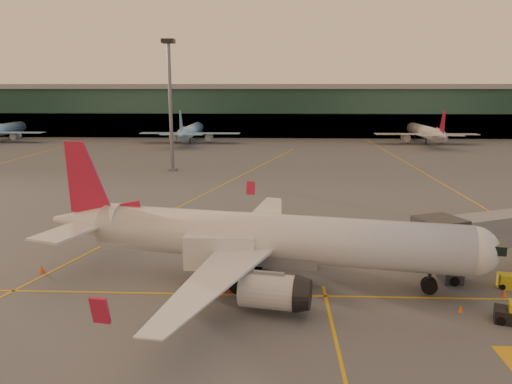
{
  "coord_description": "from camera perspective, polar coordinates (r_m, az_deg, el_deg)",
  "views": [
    {
      "loc": [
        0.95,
        -32.76,
        16.48
      ],
      "look_at": [
        -1.31,
        21.84,
        5.0
      ],
      "focal_mm": 35.0,
      "sensor_mm": 36.0,
      "label": 1
    }
  ],
  "objects": [
    {
      "name": "ground",
      "position": [
        36.68,
        0.66,
        -14.83
      ],
      "size": [
        600.0,
        600.0,
        0.0
      ],
      "primitive_type": "plane",
      "color": "#4C4F54",
      "rests_on": "ground"
    },
    {
      "name": "taxi_markings",
      "position": [
        79.41,
        -3.66,
        -0.13
      ],
      "size": [
        100.12,
        173.0,
        0.01
      ],
      "color": "gold",
      "rests_on": "ground"
    },
    {
      "name": "terminal",
      "position": [
        174.72,
        2.08,
        9.32
      ],
      "size": [
        400.0,
        20.0,
        17.6
      ],
      "color": "#19382D",
      "rests_on": "ground"
    },
    {
      "name": "mast_west_near",
      "position": [
        100.97,
        -9.78,
        10.78
      ],
      "size": [
        2.4,
        2.4,
        25.6
      ],
      "color": "slate",
      "rests_on": "ground"
    },
    {
      "name": "distant_aircraft_row",
      "position": [
        153.23,
        -5.91,
        5.63
      ],
      "size": [
        290.0,
        34.0,
        13.0
      ],
      "color": "#8CC5EB",
      "rests_on": "ground"
    },
    {
      "name": "main_airplane",
      "position": [
        42.7,
        0.39,
        -5.38
      ],
      "size": [
        38.74,
        35.17,
        11.75
      ],
      "rotation": [
        0.0,
        0.0,
        -0.19
      ],
      "color": "silver",
      "rests_on": "ground"
    },
    {
      "name": "catering_truck",
      "position": [
        42.32,
        -4.02,
        -7.36
      ],
      "size": [
        5.84,
        2.69,
        4.51
      ],
      "rotation": [
        0.0,
        0.0,
        -0.01
      ],
      "color": "#AC1828",
      "rests_on": "ground"
    },
    {
      "name": "gpu_cart",
      "position": [
        47.42,
        27.12,
        -9.1
      ],
      "size": [
        2.16,
        1.47,
        1.18
      ],
      "rotation": [
        0.0,
        0.0,
        -0.13
      ],
      "color": "gold",
      "rests_on": "ground"
    },
    {
      "name": "cone_nose",
      "position": [
        45.61,
        26.52,
        -10.27
      ],
      "size": [
        0.44,
        0.44,
        0.55
      ],
      "color": "#FF550D",
      "rests_on": "ground"
    },
    {
      "name": "cone_tail",
      "position": [
        49.76,
        -23.29,
        -8.11
      ],
      "size": [
        0.49,
        0.49,
        0.63
      ],
      "color": "#FF550D",
      "rests_on": "ground"
    },
    {
      "name": "cone_wing_left",
      "position": [
        59.75,
        -0.76,
        -3.84
      ],
      "size": [
        0.51,
        0.51,
        0.64
      ],
      "color": "#FF550D",
      "rests_on": "ground"
    },
    {
      "name": "cone_fwd",
      "position": [
        41.29,
        22.35,
        -12.25
      ],
      "size": [
        0.38,
        0.38,
        0.48
      ],
      "color": "#FF550D",
      "rests_on": "ground"
    }
  ]
}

